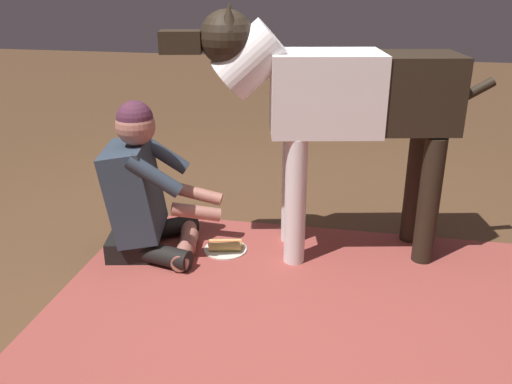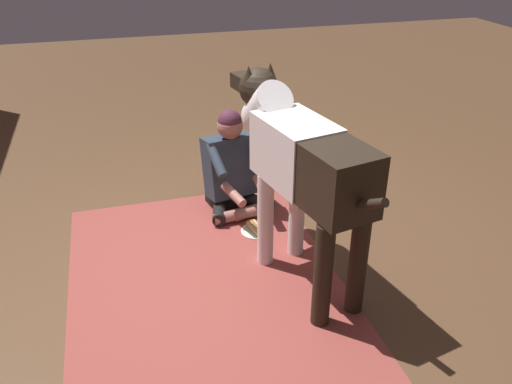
{
  "view_description": "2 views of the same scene",
  "coord_description": "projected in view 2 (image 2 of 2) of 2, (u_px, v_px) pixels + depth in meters",
  "views": [
    {
      "loc": [
        -0.41,
        2.39,
        1.49
      ],
      "look_at": [
        0.11,
        -0.33,
        0.37
      ],
      "focal_mm": 38.29,
      "sensor_mm": 36.0,
      "label": 1
    },
    {
      "loc": [
        -3.08,
        0.65,
        2.25
      ],
      "look_at": [
        0.14,
        -0.26,
        0.44
      ],
      "focal_mm": 36.5,
      "sensor_mm": 36.0,
      "label": 2
    }
  ],
  "objects": [
    {
      "name": "area_rug",
      "position": [
        205.0,
        282.0,
        3.58
      ],
      "size": [
        2.47,
        1.82,
        0.01
      ],
      "primitive_type": "cube",
      "color": "brown",
      "rests_on": "ground"
    },
    {
      "name": "hot_dog_on_plate",
      "position": [
        256.0,
        229.0,
        4.14
      ],
      "size": [
        0.25,
        0.25,
        0.06
      ],
      "color": "silver",
      "rests_on": "ground"
    },
    {
      "name": "person_sitting_on_floor",
      "position": [
        232.0,
        170.0,
        4.32
      ],
      "size": [
        0.69,
        0.57,
        0.87
      ],
      "color": "black",
      "rests_on": "ground"
    },
    {
      "name": "large_dog",
      "position": [
        300.0,
        161.0,
        3.27
      ],
      "size": [
        1.69,
        0.55,
        1.35
      ],
      "color": "silver",
      "rests_on": "ground"
    },
    {
      "name": "ground_plane",
      "position": [
        227.0,
        258.0,
        3.83
      ],
      "size": [
        15.92,
        15.92,
        0.0
      ],
      "primitive_type": "plane",
      "color": "brown"
    }
  ]
}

